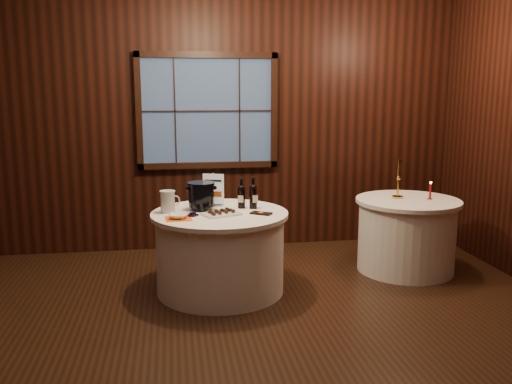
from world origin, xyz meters
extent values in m
plane|color=black|center=(0.00, 0.00, 0.00)|extent=(6.00, 6.00, 0.00)
cube|color=black|center=(0.00, 2.50, 1.50)|extent=(6.00, 0.02, 3.00)
cube|color=#374D74|center=(0.00, 2.47, 1.65)|extent=(1.50, 0.01, 1.20)
cylinder|color=white|center=(0.00, 1.00, 0.36)|extent=(1.20, 1.20, 0.73)
cylinder|color=white|center=(0.00, 1.00, 0.75)|extent=(1.28, 1.28, 0.04)
cylinder|color=white|center=(2.00, 1.30, 0.36)|extent=(1.00, 1.00, 0.73)
cylinder|color=white|center=(2.00, 1.30, 0.75)|extent=(1.08, 1.08, 0.04)
cube|color=silver|center=(-0.03, 1.27, 0.78)|extent=(0.20, 0.15, 0.02)
cube|color=silver|center=(-0.03, 1.27, 0.95)|extent=(0.03, 0.02, 0.32)
cube|color=white|center=(-0.03, 1.25, 0.95)|extent=(0.20, 0.07, 0.29)
cylinder|color=black|center=(0.22, 1.15, 0.87)|extent=(0.07, 0.07, 0.19)
sphere|color=black|center=(0.22, 1.15, 0.96)|extent=(0.07, 0.07, 0.07)
cylinder|color=black|center=(0.22, 1.15, 1.01)|extent=(0.03, 0.03, 0.09)
cylinder|color=black|center=(0.22, 1.15, 1.06)|extent=(0.03, 0.03, 0.02)
cube|color=beige|center=(0.22, 1.11, 0.87)|extent=(0.05, 0.02, 0.07)
cylinder|color=black|center=(0.33, 1.11, 0.87)|extent=(0.07, 0.07, 0.20)
sphere|color=black|center=(0.33, 1.11, 0.97)|extent=(0.07, 0.07, 0.07)
cylinder|color=black|center=(0.33, 1.11, 1.03)|extent=(0.03, 0.03, 0.09)
cylinder|color=black|center=(0.33, 1.11, 1.07)|extent=(0.03, 0.03, 0.02)
cube|color=beige|center=(0.33, 1.07, 0.87)|extent=(0.05, 0.02, 0.07)
cylinder|color=black|center=(-0.16, 1.13, 0.79)|extent=(0.19, 0.19, 0.03)
cylinder|color=black|center=(-0.16, 1.13, 0.91)|extent=(0.24, 0.24, 0.21)
cylinder|color=black|center=(-0.16, 1.13, 1.02)|extent=(0.26, 0.26, 0.02)
cube|color=white|center=(0.00, 0.88, 0.78)|extent=(0.39, 0.33, 0.02)
cube|color=black|center=(0.37, 0.86, 0.78)|extent=(0.21, 0.19, 0.02)
cylinder|color=#342812|center=(-0.32, 0.86, 0.79)|extent=(0.06, 0.02, 0.03)
cylinder|color=silver|center=(-0.48, 1.07, 0.87)|extent=(0.13, 0.13, 0.19)
cylinder|color=silver|center=(-0.48, 1.07, 0.97)|extent=(0.14, 0.14, 0.01)
torus|color=silver|center=(-0.41, 1.07, 0.88)|extent=(0.10, 0.04, 0.10)
cube|color=#F25D14|center=(-0.38, 0.80, 0.77)|extent=(0.25, 0.25, 0.00)
imported|color=white|center=(-0.38, 0.80, 0.79)|extent=(0.20, 0.20, 0.04)
cylinder|color=#BA913A|center=(1.92, 1.38, 0.78)|extent=(0.12, 0.12, 0.02)
cylinder|color=#BA913A|center=(1.92, 1.38, 0.97)|extent=(0.03, 0.03, 0.36)
cylinder|color=#BA913A|center=(1.92, 1.38, 1.17)|extent=(0.06, 0.06, 0.03)
cylinder|color=#BA913A|center=(2.21, 1.24, 0.78)|extent=(0.05, 0.05, 0.01)
cylinder|color=#A20C1B|center=(2.21, 1.24, 0.86)|extent=(0.02, 0.02, 0.16)
sphere|color=#FFB23F|center=(2.21, 1.24, 0.95)|extent=(0.02, 0.02, 0.02)
camera|label=1|loc=(-0.43, -3.92, 1.90)|focal=38.00mm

